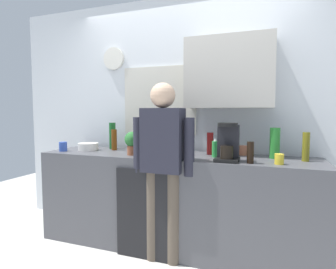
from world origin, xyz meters
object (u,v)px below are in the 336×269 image
Objects in this scene: bottle_clear_soda at (275,143)px; bottle_dark_sauce at (250,153)px; bottle_amber_beer at (114,140)px; bottle_red_vinegar at (210,143)px; person_at_sink at (163,157)px; coffee_maker at (228,144)px; cup_yellow_cup at (279,159)px; potted_plant at (132,142)px; dish_soap at (215,149)px; cup_terracotta_mug at (243,150)px; cup_blue_mug at (63,147)px; mixing_bowl at (88,147)px; bottle_olive_oil at (306,147)px; bottle_green_wine at (112,136)px.

bottle_clear_soda reaches higher than bottle_dark_sauce.
bottle_dark_sauce is (1.47, -0.33, -0.03)m from bottle_amber_beer.
person_at_sink is (-0.32, -0.46, -0.09)m from bottle_red_vinegar.
cup_yellow_cup is at bearing -1.97° from coffee_maker.
person_at_sink is (-0.74, -0.09, -0.07)m from bottle_dark_sauce.
potted_plant reaches higher than dish_soap.
cup_terracotta_mug is at bearing 34.10° from person_at_sink.
cup_blue_mug is at bearing 178.28° from bottle_dark_sauce.
person_at_sink is (1.00, -0.30, -0.02)m from mixing_bowl.
person_at_sink reaches higher than bottle_dark_sauce.
bottle_olive_oil is at bearing 11.34° from person_at_sink.
bottle_amber_beer is 1.51m from bottle_dark_sauce.
bottle_olive_oil is (0.63, 0.22, -0.02)m from coffee_maker.
person_at_sink is at bearing -165.76° from coffee_maker.
bottle_clear_soda is at bearing 60.94° from bottle_dark_sauce.
bottle_dark_sauce is 0.72× the size of bottle_olive_oil.
bottle_clear_soda is at bearing 12.89° from dish_soap.
bottle_olive_oil is at bearing -15.97° from bottle_clear_soda.
cup_yellow_cup is at bearing -83.82° from bottle_clear_soda.
bottle_olive_oil is at bearing 19.10° from coffee_maker.
dish_soap is at bearing 161.71° from cup_yellow_cup.
bottle_olive_oil is 2.50× the size of cup_blue_mug.
bottle_green_wine is 1.20× the size of bottle_olive_oil.
coffee_maker is 0.21m from bottle_dark_sauce.
mixing_bowl is at bearing -131.71° from bottle_green_wine.
coffee_maker reaches higher than cup_blue_mug.
person_at_sink reaches higher than bottle_red_vinegar.
bottle_amber_beer is at bearing -49.79° from bottle_green_wine.
dish_soap is (-0.55, 0.18, 0.04)m from cup_yellow_cup.
bottle_green_wine is 3.00× the size of cup_blue_mug.
mixing_bowl is 0.14× the size of person_at_sink.
cup_terracotta_mug is at bearing 43.19° from dish_soap.
person_at_sink is at bearing -6.81° from cup_blue_mug.
bottle_green_wine is 1.30× the size of potted_plant.
coffee_maker is 0.42m from cup_terracotta_mug.
bottle_amber_beer is 2.71× the size of cup_yellow_cup.
coffee_maker is at bearing -50.14° from dish_soap.
mixing_bowl is at bearing -178.49° from bottle_olive_oil.
dish_soap is (1.14, -0.11, -0.04)m from bottle_amber_beer.
coffee_maker is 3.88× the size of cup_yellow_cup.
bottle_green_wine reaches higher than bottle_clear_soda.
cup_blue_mug is at bearing -178.88° from potted_plant.
dish_soap is (-0.24, -0.22, 0.03)m from cup_terracotta_mug.
cup_yellow_cup is at bearing -9.66° from bottle_amber_beer.
cup_terracotta_mug is at bearing 1.01° from bottle_green_wine.
bottle_clear_soda is 1.93m from mixing_bowl.
bottle_amber_beer is 1.06m from bottle_red_vinegar.
bottle_green_wine is at bearing 42.38° from cup_blue_mug.
person_at_sink reaches higher than cup_blue_mug.
coffee_maker is 1.76m from cup_blue_mug.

